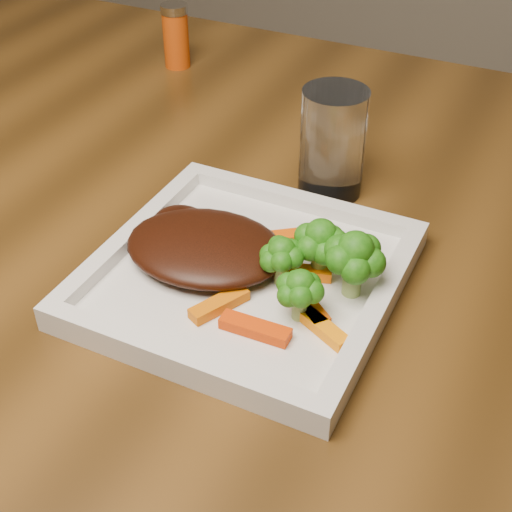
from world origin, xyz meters
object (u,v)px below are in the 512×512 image
at_px(steak, 205,247).
at_px(drinking_glass, 332,143).
at_px(dining_table, 106,352).
at_px(plate, 246,279).
at_px(spice_shaker, 176,36).

xyz_separation_m(steak, drinking_glass, (0.06, 0.18, 0.03)).
xyz_separation_m(dining_table, steak, (0.28, -0.15, 0.40)).
distance_m(dining_table, plate, 0.52).
relative_size(dining_table, plate, 5.93).
relative_size(steak, drinking_glass, 1.28).
distance_m(steak, spice_shaker, 0.49).
distance_m(plate, spice_shaker, 0.52).
distance_m(plate, steak, 0.05).
bearing_deg(drinking_glass, spice_shaker, 145.87).
bearing_deg(dining_table, steak, -27.78).
height_order(steak, spice_shaker, spice_shaker).
bearing_deg(dining_table, drinking_glass, 5.89).
bearing_deg(dining_table, spice_shaker, 88.46).
height_order(dining_table, drinking_glass, drinking_glass).
bearing_deg(steak, plate, -3.60).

